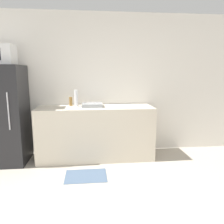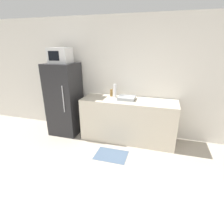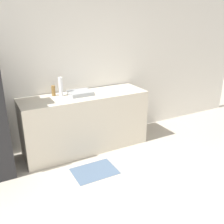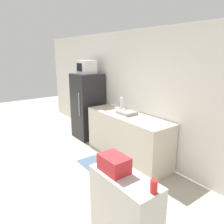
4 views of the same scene
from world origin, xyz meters
The scene contains 11 objects.
wall_back centered at (0.00, 3.05, 1.30)m, with size 8.00×0.06×2.60m, color white.
refrigerator centered at (-1.20, 2.64, 0.82)m, with size 0.66×0.67×1.65m.
microwave centered at (-1.20, 2.64, 1.81)m, with size 0.45×0.35×0.32m.
counter centered at (0.31, 2.68, 0.47)m, with size 2.02×0.63×0.93m, color beige.
sink_basin centered at (0.26, 2.71, 0.96)m, with size 0.35×0.31×0.06m, color #9EA3A8.
bottle_tall centered at (-0.02, 2.80, 1.08)m, with size 0.06×0.06×0.29m, color silver.
bottle_short centered at (-0.12, 2.86, 1.01)m, with size 0.06×0.06×0.16m, color olive.
shelf_cabinet centered at (2.18, 1.05, 0.53)m, with size 0.73×0.32×1.06m, color silver.
basket centered at (2.05, 1.03, 1.14)m, with size 0.29×0.20×0.16m, color red.
jar centered at (2.50, 1.08, 1.11)m, with size 0.06×0.06×0.11m, color red.
kitchen_rug centered at (0.14, 1.96, 0.00)m, with size 0.62×0.45×0.01m, color slate.
Camera 4 is at (3.52, -0.09, 2.14)m, focal length 35.00 mm.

